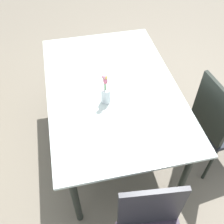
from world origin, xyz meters
name	(u,v)px	position (x,y,z in m)	size (l,w,h in m)	color
ground_plane	(113,143)	(0.00, 0.00, 0.00)	(12.00, 12.00, 0.00)	#756B5B
dining_table	(112,92)	(0.02, 0.01, 0.71)	(1.59, 1.05, 0.77)	silver
chair_near_left	(219,121)	(-0.35, -0.82, 0.55)	(0.47, 0.47, 0.96)	black
flower_vase	(106,92)	(-0.13, 0.09, 0.87)	(0.07, 0.07, 0.26)	silver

